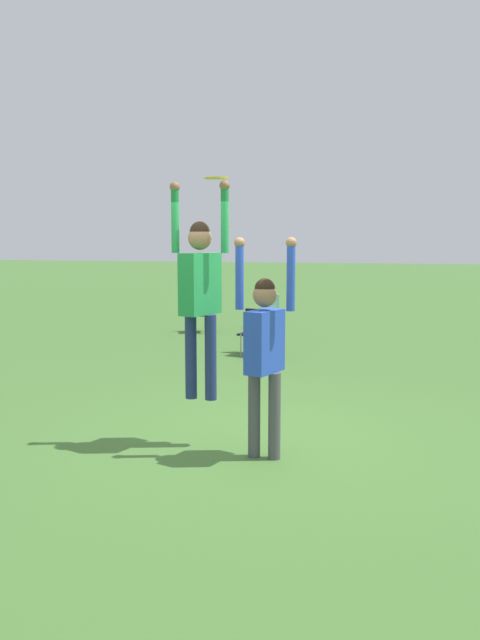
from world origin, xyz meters
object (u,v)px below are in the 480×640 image
at_px(person_defending, 265,343).
at_px(frisbee, 216,178).
at_px(person_jumping, 200,285).
at_px(camping_chair_2, 201,310).
at_px(camping_chair_0, 268,308).
at_px(camping_chair_1, 256,328).

bearing_deg(person_defending, frisbee, -98.04).
height_order(person_jumping, person_defending, person_jumping).
bearing_deg(person_defending, person_jumping, -90.00).
bearing_deg(person_defending, camping_chair_2, -139.74).
xyz_separation_m(camping_chair_0, camping_chair_2, (-1.39, -1.03, 0.01)).
bearing_deg(camping_chair_0, frisbee, 80.43).
xyz_separation_m(frisbee, camping_chair_1, (-0.97, 5.27, -2.24)).
bearing_deg(camping_chair_0, person_defending, 83.55).
bearing_deg(camping_chair_0, camping_chair_2, 16.72).
relative_size(person_defending, camping_chair_2, 2.48).
bearing_deg(camping_chair_0, camping_chair_1, 80.22).
bearing_deg(person_defending, camping_chair_0, -150.13).
height_order(frisbee, camping_chair_2, frisbee).
relative_size(person_jumping, person_defending, 1.03).
bearing_deg(frisbee, camping_chair_2, 111.01).
bearing_deg(camping_chair_2, person_jumping, 85.33).
bearing_deg(frisbee, person_jumping, -165.55).
distance_m(camping_chair_0, camping_chair_2, 1.73).
distance_m(person_defending, camping_chair_0, 9.39).
bearing_deg(person_jumping, frisbee, -59.13).
xyz_separation_m(person_jumping, camping_chair_2, (-2.84, 7.86, -1.16)).
distance_m(frisbee, camping_chair_1, 5.81).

